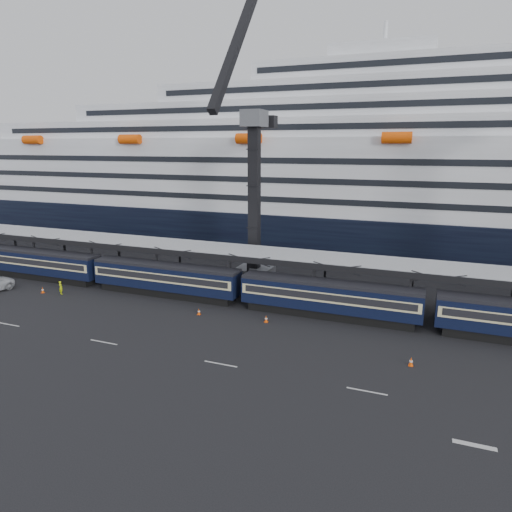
# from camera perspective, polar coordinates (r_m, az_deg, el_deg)

# --- Properties ---
(ground) EXTENTS (260.00, 260.00, 0.00)m
(ground) POSITION_cam_1_polar(r_m,az_deg,el_deg) (39.63, 17.45, -13.64)
(ground) COLOR black
(ground) RESTS_ON ground
(train) EXTENTS (133.05, 3.00, 4.05)m
(train) POSITION_cam_1_polar(r_m,az_deg,el_deg) (48.37, 13.00, -5.47)
(train) COLOR black
(train) RESTS_ON ground
(canopy) EXTENTS (130.00, 6.25, 5.53)m
(canopy) POSITION_cam_1_polar(r_m,az_deg,el_deg) (50.98, 19.03, -1.31)
(canopy) COLOR #A0A3A8
(canopy) RESTS_ON ground
(cruise_ship) EXTENTS (214.09, 28.84, 34.00)m
(cruise_ship) POSITION_cam_1_polar(r_m,az_deg,el_deg) (81.61, 19.71, 9.06)
(cruise_ship) COLOR black
(cruise_ship) RESTS_ON ground
(crane_dark_near) EXTENTS (4.50, 17.75, 35.08)m
(crane_dark_near) POSITION_cam_1_polar(r_m,az_deg,el_deg) (58.36, -0.36, 7.92)
(crane_dark_near) COLOR #4F5157
(crane_dark_near) RESTS_ON ground
(worker) EXTENTS (0.71, 0.58, 1.68)m
(worker) POSITION_cam_1_polar(r_m,az_deg,el_deg) (60.74, -23.22, -3.66)
(worker) COLOR #C3DB0B
(worker) RESTS_ON ground
(traffic_cone_a) EXTENTS (0.37, 0.37, 0.74)m
(traffic_cone_a) POSITION_cam_1_polar(r_m,az_deg,el_deg) (62.37, -25.12, -3.87)
(traffic_cone_a) COLOR #FF5208
(traffic_cone_a) RESTS_ON ground
(traffic_cone_b) EXTENTS (0.35, 0.35, 0.70)m
(traffic_cone_b) POSITION_cam_1_polar(r_m,az_deg,el_deg) (49.83, -7.15, -6.91)
(traffic_cone_b) COLOR #FF5208
(traffic_cone_b) RESTS_ON ground
(traffic_cone_c) EXTENTS (0.38, 0.38, 0.76)m
(traffic_cone_c) POSITION_cam_1_polar(r_m,az_deg,el_deg) (47.44, 1.27, -7.84)
(traffic_cone_c) COLOR #FF5208
(traffic_cone_c) RESTS_ON ground
(traffic_cone_d) EXTENTS (0.39, 0.39, 0.77)m
(traffic_cone_d) POSITION_cam_1_polar(r_m,az_deg,el_deg) (40.73, 18.81, -12.38)
(traffic_cone_d) COLOR #FF5208
(traffic_cone_d) RESTS_ON ground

